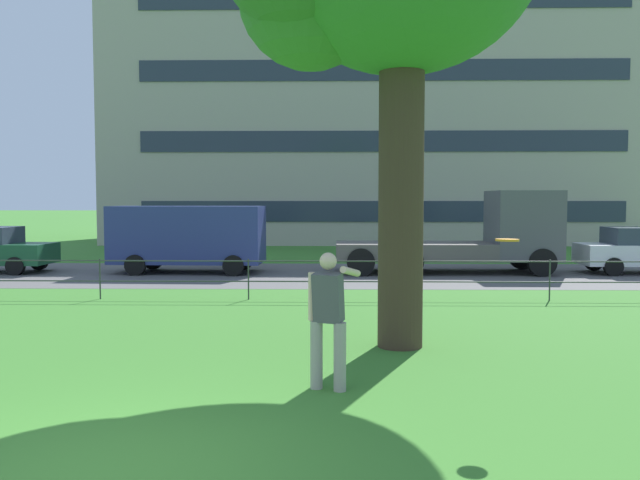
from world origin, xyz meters
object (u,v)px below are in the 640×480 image
Objects in this scene: panel_van_far_right at (189,235)px; apartment_building_background at (375,117)px; person_thrower at (328,316)px; flatbed_truck_right at (478,237)px; car_white_left at (640,250)px; frisbee at (507,240)px.

panel_van_far_right is 0.16× the size of apartment_building_background.
panel_van_far_right reaches higher than person_thrower.
flatbed_truck_right reaches higher than panel_van_far_right.
flatbed_truck_right is (9.73, 0.17, -0.05)m from panel_van_far_right.
apartment_building_background is at bearing 68.33° from panel_van_far_right.
person_thrower is 0.06× the size of apartment_building_background.
car_white_left is (5.34, -0.13, -0.44)m from flatbed_truck_right.
flatbed_truck_right reaches higher than person_thrower.
flatbed_truck_right is at bearing 78.60° from frisbee.
apartment_building_background is (0.56, 32.74, 5.62)m from frisbee.
panel_van_far_right is 0.69× the size of flatbed_truck_right.
apartment_building_background is (-7.64, 18.66, 6.81)m from car_white_left.
person_thrower is 4.64× the size of frisbee.
frisbee reaches higher than person_thrower.
apartment_building_background is (-2.30, 18.53, 6.37)m from flatbed_truck_right.
panel_van_far_right is (-6.87, 14.03, -0.70)m from frisbee.
car_white_left is at bearing -67.74° from apartment_building_background.
frisbee is (2.07, -0.69, 1.02)m from person_thrower.
person_thrower is at bearing 161.61° from frisbee.
frisbee is 0.01× the size of apartment_building_background.
flatbed_truck_right is at bearing 69.93° from person_thrower.
flatbed_truck_right is (2.86, 14.20, -0.75)m from frisbee.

